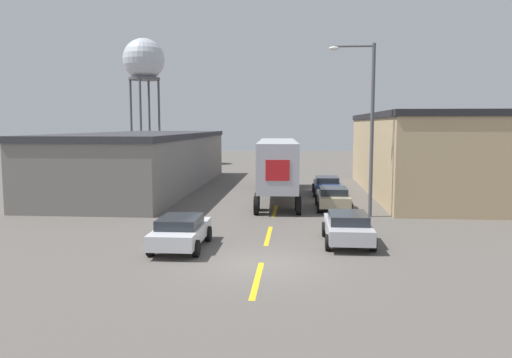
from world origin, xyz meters
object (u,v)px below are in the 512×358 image
(parked_car_right_mid, at_px, (333,197))
(water_tower, at_px, (144,61))
(semi_truck, at_px, (277,164))
(parked_car_left_near, at_px, (181,231))
(parked_car_right_near, at_px, (348,227))
(parked_car_right_far, at_px, (327,185))
(street_lamp, at_px, (368,119))

(parked_car_right_mid, xyz_separation_m, water_tower, (-21.47, 32.51, 12.27))
(semi_truck, bearing_deg, water_tower, 120.16)
(semi_truck, distance_m, parked_car_right_mid, 5.79)
(parked_car_left_near, relative_size, parked_car_right_near, 1.00)
(parked_car_right_far, xyz_separation_m, water_tower, (-21.47, 26.30, 12.27))
(parked_car_right_near, height_order, water_tower, water_tower)
(water_tower, relative_size, street_lamp, 1.69)
(parked_car_right_near, xyz_separation_m, water_tower, (-21.47, 41.28, 12.27))
(water_tower, xyz_separation_m, street_lamp, (23.09, -34.86, -7.63))
(street_lamp, bearing_deg, parked_car_right_far, 100.70)
(street_lamp, bearing_deg, water_tower, 123.52)
(parked_car_right_far, distance_m, water_tower, 36.10)
(parked_car_right_far, bearing_deg, parked_car_left_near, -112.85)
(semi_truck, distance_m, parked_car_right_near, 13.62)
(parked_car_left_near, bearing_deg, parked_car_right_far, 67.15)
(parked_car_left_near, xyz_separation_m, water_tower, (-14.56, 42.70, 12.27))
(water_tower, bearing_deg, street_lamp, -56.48)
(water_tower, bearing_deg, parked_car_right_mid, -56.56)
(parked_car_right_mid, bearing_deg, parked_car_right_far, 90.00)
(semi_truck, xyz_separation_m, parked_car_right_far, (3.52, 1.92, -1.68))
(parked_car_right_near, bearing_deg, semi_truck, 105.09)
(parked_car_right_near, bearing_deg, water_tower, 117.48)
(parked_car_right_far, distance_m, street_lamp, 9.86)
(semi_truck, bearing_deg, parked_car_right_far, 26.37)
(semi_truck, xyz_separation_m, parked_car_right_near, (3.52, -13.05, -1.68))
(parked_car_left_near, bearing_deg, water_tower, 108.83)
(parked_car_left_near, bearing_deg, parked_car_right_near, 11.62)
(semi_truck, xyz_separation_m, parked_car_left_near, (-3.39, -14.47, -1.68))
(semi_truck, relative_size, parked_car_right_mid, 3.57)
(parked_car_right_near, height_order, street_lamp, street_lamp)
(parked_car_right_mid, xyz_separation_m, parked_car_left_near, (-6.91, -10.19, 0.00))
(parked_car_right_mid, bearing_deg, parked_car_left_near, -124.14)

